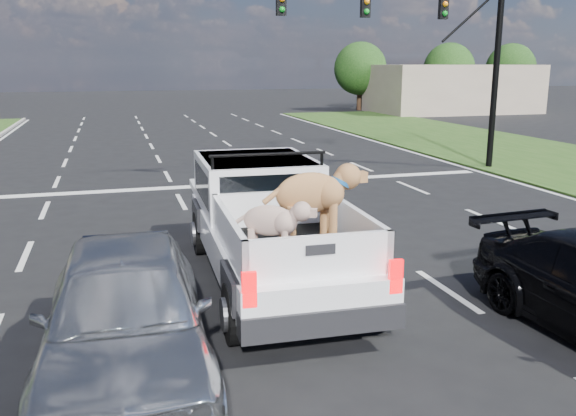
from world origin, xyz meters
name	(u,v)px	position (x,y,z in m)	size (l,w,h in m)	color
ground	(349,302)	(0.00, 0.00, 0.00)	(160.00, 160.00, 0.00)	black
road_markings	(255,209)	(0.00, 6.56, 0.01)	(17.75, 60.00, 0.01)	silver
traffic_signal	(437,32)	(7.20, 10.50, 4.73)	(9.11, 0.31, 7.00)	black
building_right	(452,89)	(22.00, 34.00, 1.80)	(12.00, 7.00, 3.60)	tan
tree_far_d	(360,69)	(16.00, 38.00, 3.29)	(4.20, 4.20, 5.40)	#332114
tree_far_e	(449,68)	(24.00, 38.00, 3.29)	(4.20, 4.20, 5.40)	#332114
tree_far_f	(511,68)	(30.00, 38.00, 3.29)	(4.20, 4.20, 5.40)	#332114
pickup_truck	(270,221)	(-0.94, 1.36, 1.05)	(2.41, 6.01, 2.23)	black
silver_sedan	(125,312)	(-3.44, -1.41, 0.82)	(1.93, 4.79, 1.63)	#AAACB1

